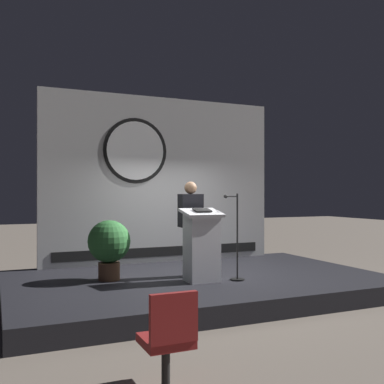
{
  "coord_description": "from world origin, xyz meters",
  "views": [
    {
      "loc": [
        -3.28,
        -7.21,
        1.76
      ],
      "look_at": [
        -0.14,
        -0.05,
        1.78
      ],
      "focal_mm": 42.17,
      "sensor_mm": 36.0,
      "label": 1
    }
  ],
  "objects_px": {
    "speaker_person": "(191,228)",
    "audience_chair_left": "(169,334)",
    "podium": "(202,245)",
    "microphone_stand": "(236,249)",
    "potted_plant": "(109,244)"
  },
  "relations": [
    {
      "from": "speaker_person",
      "to": "audience_chair_left",
      "type": "relative_size",
      "value": 1.87
    },
    {
      "from": "podium",
      "to": "audience_chair_left",
      "type": "bearing_deg",
      "value": -119.94
    },
    {
      "from": "speaker_person",
      "to": "microphone_stand",
      "type": "xyz_separation_m",
      "value": [
        0.58,
        -0.57,
        -0.34
      ]
    },
    {
      "from": "podium",
      "to": "potted_plant",
      "type": "relative_size",
      "value": 1.2
    },
    {
      "from": "potted_plant",
      "to": "audience_chair_left",
      "type": "distance_m",
      "value": 3.74
    },
    {
      "from": "microphone_stand",
      "to": "potted_plant",
      "type": "relative_size",
      "value": 1.44
    },
    {
      "from": "potted_plant",
      "to": "audience_chair_left",
      "type": "bearing_deg",
      "value": -95.12
    },
    {
      "from": "speaker_person",
      "to": "potted_plant",
      "type": "distance_m",
      "value": 1.43
    },
    {
      "from": "audience_chair_left",
      "to": "speaker_person",
      "type": "bearing_deg",
      "value": 63.53
    },
    {
      "from": "podium",
      "to": "audience_chair_left",
      "type": "relative_size",
      "value": 1.36
    },
    {
      "from": "microphone_stand",
      "to": "podium",
      "type": "bearing_deg",
      "value": 171.18
    },
    {
      "from": "speaker_person",
      "to": "potted_plant",
      "type": "height_order",
      "value": "speaker_person"
    },
    {
      "from": "audience_chair_left",
      "to": "podium",
      "type": "bearing_deg",
      "value": 60.06
    },
    {
      "from": "podium",
      "to": "audience_chair_left",
      "type": "xyz_separation_m",
      "value": [
        -1.71,
        -2.97,
        -0.4
      ]
    },
    {
      "from": "podium",
      "to": "audience_chair_left",
      "type": "distance_m",
      "value": 3.45
    }
  ]
}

